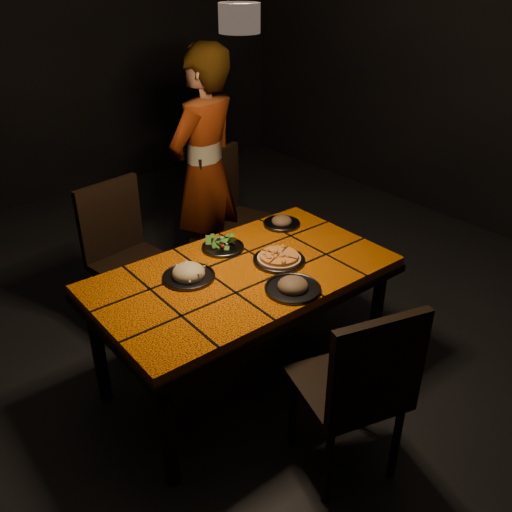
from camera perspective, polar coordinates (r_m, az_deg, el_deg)
room_shell at (r=2.61m, az=-1.59°, el=12.76°), size 6.04×7.04×3.08m
dining_table at (r=2.95m, az=-1.37°, el=-2.90°), size 1.62×0.92×0.75m
chair_near at (r=2.50m, az=10.80°, el=-13.20°), size 0.56×0.56×0.99m
chair_far_left at (r=3.61m, az=-13.77°, el=0.78°), size 0.52×0.52×1.00m
chair_far_right at (r=4.01m, az=-2.48°, el=4.82°), size 0.60×0.60×1.03m
diner at (r=3.89m, az=-5.39°, el=8.62°), size 0.74×0.60×1.77m
pendant_lamp at (r=2.52m, az=-1.76°, el=24.16°), size 0.18×0.18×1.06m
plate_pizza at (r=2.99m, az=2.43°, el=-0.28°), size 0.31×0.31×0.04m
plate_pasta at (r=2.86m, az=-7.11°, el=-1.89°), size 0.28×0.28×0.09m
plate_salad at (r=3.12m, az=-3.52°, el=1.19°), size 0.25×0.25×0.07m
plate_mushroom_a at (r=2.74m, az=3.90°, el=-3.16°), size 0.29×0.29×0.09m
plate_mushroom_b at (r=3.41m, az=2.72°, el=3.61°), size 0.23×0.23×0.08m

